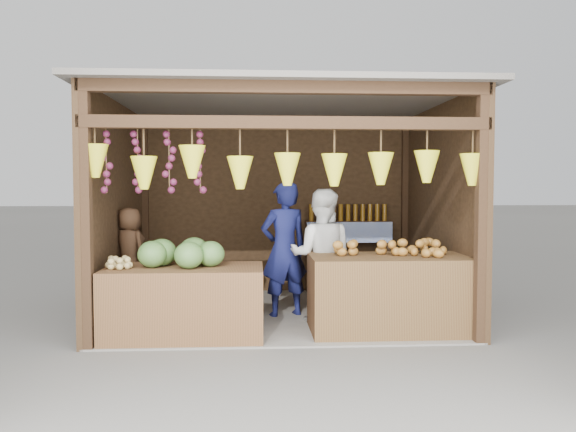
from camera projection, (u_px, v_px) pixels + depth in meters
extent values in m
plane|color=#514F49|center=(281.00, 314.00, 6.98)|extent=(80.00, 80.00, 0.00)
cube|color=slate|center=(281.00, 313.00, 6.98)|extent=(4.00, 3.00, 0.02)
cube|color=black|center=(276.00, 205.00, 8.40)|extent=(4.00, 0.06, 2.60)
cube|color=black|center=(116.00, 210.00, 6.79)|extent=(0.06, 3.00, 2.60)
cube|color=black|center=(440.00, 209.00, 7.02)|extent=(0.06, 3.00, 2.60)
cube|color=#605B54|center=(281.00, 101.00, 6.84)|extent=(4.30, 3.30, 0.06)
cube|color=black|center=(85.00, 216.00, 5.36)|extent=(0.11, 0.11, 2.60)
cube|color=black|center=(482.00, 215.00, 5.58)|extent=(0.11, 0.11, 2.60)
cube|color=black|center=(145.00, 206.00, 8.23)|extent=(0.11, 0.11, 2.60)
cube|color=black|center=(405.00, 205.00, 8.46)|extent=(0.11, 0.11, 2.60)
cube|color=black|center=(288.00, 123.00, 5.43)|extent=(4.00, 0.12, 0.12)
cube|color=black|center=(288.00, 87.00, 5.41)|extent=(4.00, 0.12, 0.12)
cube|color=#382314|center=(348.00, 223.00, 8.28)|extent=(1.25, 0.30, 0.05)
cube|color=#382314|center=(308.00, 258.00, 8.27)|extent=(0.05, 0.28, 1.05)
cube|color=#382314|center=(387.00, 258.00, 8.34)|extent=(0.05, 0.28, 1.05)
cube|color=blue|center=(350.00, 232.00, 8.13)|extent=(1.25, 0.02, 0.30)
cube|color=#4E331A|center=(185.00, 303.00, 5.85)|extent=(1.63, 0.85, 0.75)
cube|color=#472B17|center=(391.00, 294.00, 6.07)|extent=(1.76, 0.85, 0.84)
cube|color=black|center=(130.00, 304.00, 6.82)|extent=(0.33, 0.33, 0.31)
imported|color=#13174A|center=(284.00, 250.00, 6.79)|extent=(0.70, 0.57, 1.64)
imported|color=white|center=(321.00, 256.00, 6.54)|extent=(0.87, 0.74, 1.56)
imported|color=#523520|center=(130.00, 250.00, 6.78)|extent=(0.60, 0.56, 1.02)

